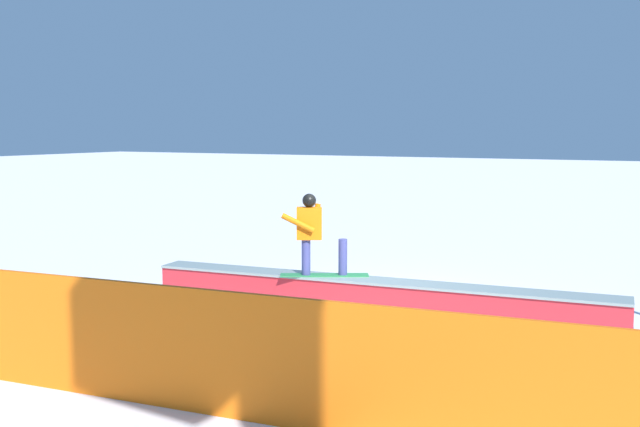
% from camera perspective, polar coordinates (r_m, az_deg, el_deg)
% --- Properties ---
extents(ground_plane, '(120.00, 120.00, 0.00)m').
position_cam_1_polar(ground_plane, '(11.75, 4.16, -7.59)').
color(ground_plane, white).
extents(grind_box, '(7.57, 1.21, 0.52)m').
position_cam_1_polar(grind_box, '(11.69, 4.17, -6.47)').
color(grind_box, red).
rests_on(grind_box, ground_plane).
extents(snowboarder, '(1.39, 0.96, 1.33)m').
position_cam_1_polar(snowboarder, '(11.79, -0.51, -1.41)').
color(snowboarder, '#2C8B49').
rests_on(snowboarder, grind_box).
extents(safety_fence, '(10.70, 1.02, 1.29)m').
position_cam_1_polar(safety_fence, '(7.68, -9.75, -10.40)').
color(safety_fence, orange).
rests_on(safety_fence, ground_plane).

